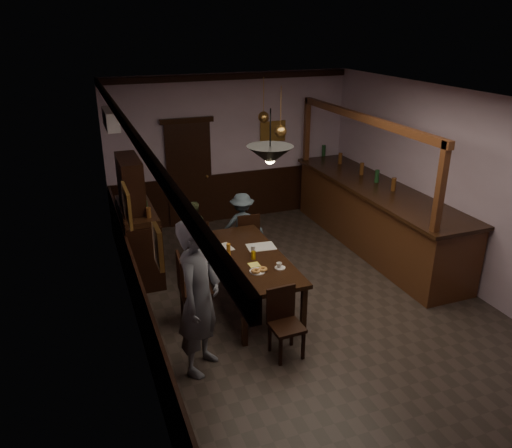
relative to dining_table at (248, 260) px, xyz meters
name	(u,v)px	position (x,y,z in m)	size (l,w,h in m)	color
room	(323,216)	(0.84, -0.65, 0.81)	(5.01, 8.01, 3.01)	#2D2621
dining_table	(248,260)	(0.00, 0.00, 0.00)	(1.00, 2.20, 0.75)	black
chair_far_left	(197,243)	(-0.45, 1.28, -0.20)	(0.39, 0.39, 0.88)	black
chair_far_right	(247,235)	(0.44, 1.28, -0.19)	(0.41, 0.41, 0.90)	black
chair_near	(284,319)	(0.00, -1.33, -0.20)	(0.40, 0.40, 0.89)	black
chair_side	(189,285)	(-0.93, -0.19, -0.13)	(0.47, 0.47, 1.01)	black
person_standing	(199,298)	(-1.05, -1.25, 0.28)	(0.71, 0.46, 1.94)	slate
person_seated_left	(193,233)	(-0.45, 1.55, -0.12)	(0.55, 0.43, 1.13)	#3F492C
person_seated_right	(242,225)	(0.45, 1.55, -0.10)	(0.75, 0.43, 1.16)	#4E616F
newspaper_left	(218,249)	(-0.34, 0.39, 0.07)	(0.42, 0.30, 0.01)	silver
newspaper_right	(261,247)	(0.29, 0.23, 0.07)	(0.42, 0.30, 0.01)	silver
napkin	(254,265)	(-0.01, -0.29, 0.07)	(0.15, 0.15, 0.00)	#F8EF5B
saucer	(280,268)	(0.29, -0.51, 0.07)	(0.15, 0.15, 0.01)	white
coffee_cup	(279,265)	(0.27, -0.52, 0.11)	(0.08, 0.08, 0.07)	white
pastry_plate	(257,271)	(-0.04, -0.50, 0.07)	(0.22, 0.22, 0.01)	white
pastry_ring_a	(256,271)	(-0.08, -0.53, 0.10)	(0.13, 0.13, 0.04)	#C68C47
pastry_ring_b	(263,269)	(0.03, -0.52, 0.10)	(0.13, 0.13, 0.04)	#C68C47
soda_can	(253,255)	(0.04, -0.11, 0.12)	(0.07, 0.07, 0.12)	gold
beer_glass	(228,250)	(-0.27, 0.09, 0.16)	(0.06, 0.06, 0.20)	#BF721E
water_glass	(253,251)	(0.08, 0.00, 0.14)	(0.06, 0.06, 0.15)	silver
pepper_mill	(241,278)	(-0.35, -0.72, 0.13)	(0.04, 0.04, 0.14)	black
sideboard	(137,229)	(-1.37, 1.51, 0.11)	(0.53, 1.50, 1.98)	black
bar_counter	(375,215)	(2.83, 1.02, -0.06)	(1.03, 4.43, 2.48)	#442612
door_back	(189,175)	(-0.06, 3.30, 0.36)	(0.90, 0.06, 2.10)	black
ac_unit	(111,119)	(-1.54, 2.25, 1.76)	(0.20, 0.85, 0.30)	white
picture_left_small	(158,247)	(-1.62, -2.25, 1.46)	(0.04, 0.28, 0.36)	olive
picture_left_large	(127,205)	(-1.62, 0.15, 1.01)	(0.04, 0.62, 0.48)	olive
picture_back	(273,131)	(1.74, 3.31, 1.11)	(0.55, 0.04, 0.42)	olive
pendant_iron	(270,155)	(0.00, -0.80, 1.76)	(0.56, 0.56, 0.66)	black
pendant_brass_mid	(280,131)	(0.94, 1.07, 1.61)	(0.20, 0.20, 0.81)	#BF8C3F
pendant_brass_far	(263,117)	(1.14, 2.31, 1.61)	(0.20, 0.20, 0.81)	#BF8C3F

